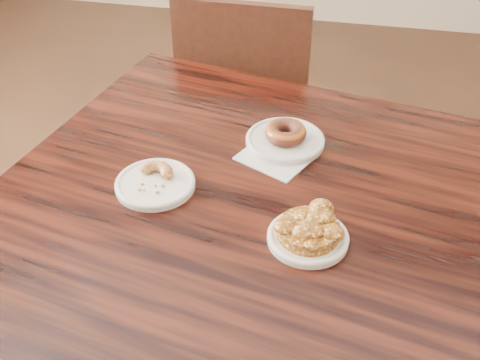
% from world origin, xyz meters
% --- Properties ---
extents(floor, '(5.00, 5.00, 0.00)m').
position_xyz_m(floor, '(0.00, 0.00, 0.00)').
color(floor, black).
rests_on(floor, ground).
extents(cafe_table, '(1.19, 1.19, 0.75)m').
position_xyz_m(cafe_table, '(0.02, -0.19, 0.38)').
color(cafe_table, black).
rests_on(cafe_table, floor).
extents(chair_far, '(0.45, 0.45, 0.90)m').
position_xyz_m(chair_far, '(-0.11, 0.64, 0.45)').
color(chair_far, black).
rests_on(chair_far, floor).
extents(napkin, '(0.19, 0.19, 0.00)m').
position_xyz_m(napkin, '(0.07, -0.02, 0.75)').
color(napkin, silver).
rests_on(napkin, cafe_table).
extents(plate_donut, '(0.18, 0.18, 0.01)m').
position_xyz_m(plate_donut, '(0.08, 0.03, 0.76)').
color(plate_donut, silver).
rests_on(plate_donut, napkin).
extents(plate_cruller, '(0.17, 0.17, 0.01)m').
position_xyz_m(plate_cruller, '(-0.16, -0.18, 0.76)').
color(plate_cruller, white).
rests_on(plate_cruller, cafe_table).
extents(plate_fritter, '(0.15, 0.15, 0.01)m').
position_xyz_m(plate_fritter, '(0.17, -0.28, 0.76)').
color(plate_fritter, white).
rests_on(plate_fritter, cafe_table).
extents(glazed_donut, '(0.09, 0.09, 0.03)m').
position_xyz_m(glazed_donut, '(0.08, 0.03, 0.78)').
color(glazed_donut, '#924515').
rests_on(glazed_donut, plate_donut).
extents(apple_fritter, '(0.15, 0.15, 0.04)m').
position_xyz_m(apple_fritter, '(0.17, -0.28, 0.78)').
color(apple_fritter, '#472407').
rests_on(apple_fritter, plate_fritter).
extents(cruller_fragment, '(0.09, 0.09, 0.02)m').
position_xyz_m(cruller_fragment, '(-0.16, -0.18, 0.77)').
color(cruller_fragment, brown).
rests_on(cruller_fragment, plate_cruller).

